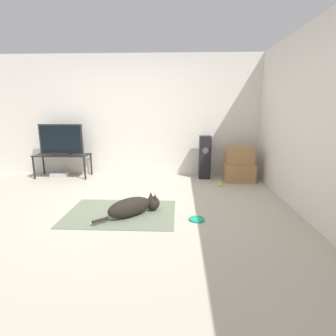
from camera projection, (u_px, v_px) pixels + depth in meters
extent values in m
plane|color=#BCB29E|center=(119.00, 209.00, 3.87)|extent=(12.00, 12.00, 0.00)
cube|color=silver|center=(138.00, 116.00, 5.63)|extent=(8.00, 0.06, 2.55)
cube|color=silver|center=(308.00, 122.00, 3.48)|extent=(0.06, 8.00, 2.55)
cube|color=slate|center=(121.00, 213.00, 3.68)|extent=(1.51, 1.06, 0.01)
ellipsoid|color=black|center=(130.00, 207.00, 3.54)|extent=(0.64, 0.58, 0.26)
sphere|color=black|center=(153.00, 203.00, 3.77)|extent=(0.20, 0.20, 0.20)
cone|color=black|center=(151.00, 195.00, 3.79)|extent=(0.06, 0.06, 0.09)
cone|color=black|center=(155.00, 197.00, 3.70)|extent=(0.06, 0.06, 0.09)
cylinder|color=black|center=(100.00, 220.00, 3.30)|extent=(0.19, 0.17, 0.04)
cylinder|color=#199E7A|center=(197.00, 220.00, 3.47)|extent=(0.20, 0.20, 0.02)
torus|color=#199E7A|center=(197.00, 219.00, 3.46)|extent=(0.21, 0.21, 0.02)
cube|color=#A87A4C|center=(239.00, 172.00, 5.30)|extent=(0.59, 0.40, 0.37)
cube|color=#A87A4C|center=(240.00, 155.00, 5.23)|extent=(0.52, 0.35, 0.34)
cube|color=black|center=(205.00, 157.00, 5.47)|extent=(0.24, 0.24, 0.90)
cylinder|color=#4C4C51|center=(206.00, 151.00, 5.32)|extent=(0.13, 0.00, 0.13)
cube|color=black|center=(62.00, 155.00, 5.56)|extent=(1.14, 0.46, 0.02)
cylinder|color=black|center=(34.00, 168.00, 5.44)|extent=(0.04, 0.04, 0.47)
cylinder|color=black|center=(85.00, 168.00, 5.40)|extent=(0.04, 0.04, 0.47)
cylinder|color=black|center=(44.00, 164.00, 5.84)|extent=(0.04, 0.04, 0.47)
cylinder|color=black|center=(91.00, 164.00, 5.79)|extent=(0.04, 0.04, 0.47)
cube|color=#232326|center=(62.00, 154.00, 5.56)|extent=(0.32, 0.20, 0.02)
cube|color=#232326|center=(61.00, 139.00, 5.49)|extent=(0.92, 0.04, 0.61)
cube|color=black|center=(61.00, 139.00, 5.48)|extent=(0.85, 0.01, 0.55)
sphere|color=#C6E033|center=(220.00, 185.00, 4.95)|extent=(0.07, 0.07, 0.07)
sphere|color=#C6E033|center=(220.00, 183.00, 5.10)|extent=(0.07, 0.07, 0.07)
cube|color=#B7B7BC|center=(60.00, 175.00, 5.67)|extent=(0.32, 0.27, 0.09)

